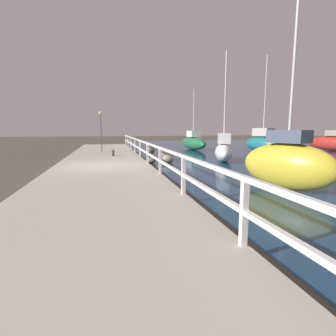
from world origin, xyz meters
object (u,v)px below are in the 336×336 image
at_px(sailboat_red, 335,142).
at_px(sailboat_yellow, 287,163).
at_px(sailboat_teal, 263,142).
at_px(sailboat_white, 224,150).
at_px(dock_lamp, 101,123).
at_px(mooring_bollard, 113,153).
at_px(sailboat_green, 193,142).

bearing_deg(sailboat_red, sailboat_yellow, -159.03).
bearing_deg(sailboat_teal, sailboat_white, -156.41).
height_order(dock_lamp, sailboat_white, sailboat_white).
relative_size(sailboat_yellow, sailboat_teal, 0.99).
bearing_deg(sailboat_yellow, sailboat_red, 16.61).
height_order(mooring_bollard, sailboat_white, sailboat_white).
xyz_separation_m(sailboat_yellow, sailboat_teal, (7.41, 12.96, -0.02)).
distance_m(mooring_bollard, sailboat_teal, 13.25).
height_order(sailboat_yellow, sailboat_red, sailboat_yellow).
relative_size(mooring_bollard, dock_lamp, 0.14).
bearing_deg(sailboat_red, mooring_bollard, 167.35).
bearing_deg(dock_lamp, sailboat_yellow, -64.10).
bearing_deg(dock_lamp, sailboat_white, -35.54).
xyz_separation_m(mooring_bollard, sailboat_red, (19.99, 2.43, 0.32)).
bearing_deg(sailboat_red, sailboat_teal, 156.00).
height_order(sailboat_red, sailboat_teal, sailboat_teal).
distance_m(dock_lamp, sailboat_yellow, 14.45).
distance_m(mooring_bollard, sailboat_yellow, 11.40).
distance_m(sailboat_yellow, sailboat_white, 7.67).
relative_size(dock_lamp, sailboat_teal, 0.38).
xyz_separation_m(sailboat_yellow, sailboat_red, (14.50, 12.41, -0.10)).
bearing_deg(mooring_bollard, sailboat_teal, 12.99).
distance_m(mooring_bollard, sailboat_red, 20.14).
bearing_deg(sailboat_green, dock_lamp, -158.67).
relative_size(mooring_bollard, sailboat_yellow, 0.05).
relative_size(dock_lamp, sailboat_green, 0.54).
xyz_separation_m(dock_lamp, sailboat_red, (20.78, -0.52, -1.66)).
xyz_separation_m(dock_lamp, sailboat_white, (7.50, -5.36, -1.71)).
relative_size(sailboat_yellow, sailboat_white, 1.22).
relative_size(sailboat_yellow, sailboat_red, 1.14).
distance_m(sailboat_yellow, sailboat_teal, 14.92).
xyz_separation_m(sailboat_green, sailboat_teal, (5.10, -3.79, 0.15)).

